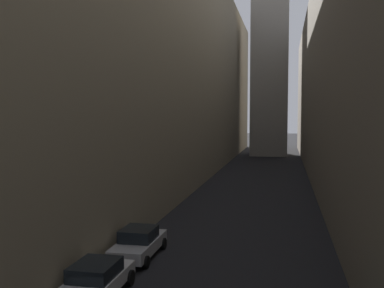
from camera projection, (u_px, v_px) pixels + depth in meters
ground_plane at (256, 187)px, 44.19m from camera, size 264.00×264.00×0.00m
building_block_left at (151, 64)px, 47.65m from camera, size 11.85×108.00×25.44m
parked_car_left_third at (96, 279)px, 17.37m from camera, size 1.94×4.23×1.45m
parked_car_left_far at (139, 243)px, 22.40m from camera, size 1.97×4.50×1.49m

